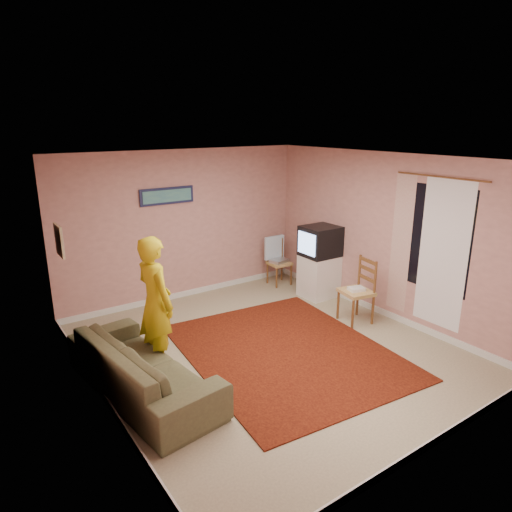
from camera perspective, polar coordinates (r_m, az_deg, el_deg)
ground at (r=6.45m, az=1.59°, el=-11.64°), size 5.00×5.00×0.00m
wall_back at (r=8.03m, az=-8.98°, el=3.78°), size 4.50×0.02×2.60m
wall_front at (r=4.33m, az=21.93°, el=-8.47°), size 4.50×0.02×2.60m
wall_left at (r=5.02m, az=-19.54°, el=-4.79°), size 0.02×5.00×2.60m
wall_right at (r=7.46m, az=15.75°, el=2.38°), size 0.02×5.00×2.60m
ceiling at (r=5.70m, az=1.80°, el=12.06°), size 4.50×5.00×0.02m
baseboard_back at (r=8.38m, az=-8.57°, el=-4.60°), size 4.50×0.02×0.10m
baseboard_front at (r=4.97m, az=20.19°, el=-21.65°), size 4.50×0.02×0.10m
baseboard_left at (r=5.58m, az=-18.17°, el=-16.83°), size 0.02×5.00×0.10m
baseboard_right at (r=7.84m, az=14.99°, el=-6.52°), size 0.02×5.00×0.10m
window at (r=6.90m, az=21.52°, el=2.02°), size 0.01×1.10×1.50m
curtain_sheer at (r=6.86m, az=22.31°, el=0.12°), size 0.01×0.75×2.10m
curtain_floral at (r=7.24m, az=17.66°, el=1.38°), size 0.01×0.35×2.10m
curtain_rod at (r=6.72m, az=22.09°, el=9.16°), size 0.02×1.40×0.02m
picture_back at (r=7.77m, az=-11.05°, el=7.39°), size 0.95×0.04×0.28m
picture_left at (r=6.45m, az=-23.37°, el=1.77°), size 0.04×0.38×0.42m
area_rug at (r=6.41m, az=3.72°, el=-11.75°), size 2.81×3.38×0.02m
tv_cabinet at (r=8.25m, az=7.87°, el=-2.48°), size 0.60×0.54×0.76m
crt_tv at (r=8.06m, az=8.02°, el=1.85°), size 0.63×0.56×0.53m
chair_a at (r=8.73m, az=2.95°, el=-0.23°), size 0.41×0.40×0.47m
dvd_player at (r=8.75m, az=2.95°, el=-0.59°), size 0.39×0.31×0.06m
blue_throw at (r=8.81m, az=2.31°, el=1.08°), size 0.43×0.05×0.45m
chair_b at (r=7.22m, az=12.48°, el=-3.47°), size 0.52×0.53×0.55m
game_console at (r=7.25m, az=12.44°, el=-4.04°), size 0.28×0.23×0.05m
sofa at (r=5.55m, az=-14.00°, el=-13.31°), size 1.15×2.33×0.65m
person at (r=5.85m, az=-12.43°, el=-5.75°), size 0.49×0.68×1.72m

